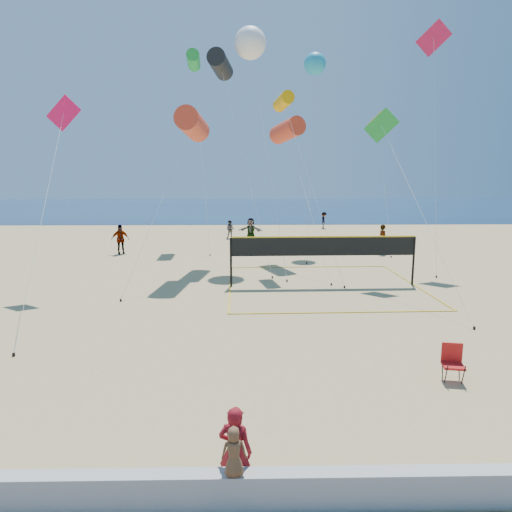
{
  "coord_description": "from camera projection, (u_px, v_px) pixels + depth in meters",
  "views": [
    {
      "loc": [
        -1.58,
        -9.31,
        5.13
      ],
      "look_at": [
        -1.36,
        2.0,
        3.09
      ],
      "focal_mm": 32.0,
      "sensor_mm": 36.0,
      "label": 1
    }
  ],
  "objects": [
    {
      "name": "ground",
      "position": [
        319.0,
        409.0,
        10.1
      ],
      "size": [
        120.0,
        120.0,
        0.0
      ],
      "primitive_type": "plane",
      "color": "tan",
      "rests_on": "ground"
    },
    {
      "name": "ocean",
      "position": [
        257.0,
        207.0,
        71.1
      ],
      "size": [
        140.0,
        50.0,
        0.03
      ],
      "primitive_type": "cube",
      "color": "#10234E",
      "rests_on": "ground"
    },
    {
      "name": "seawall",
      "position": [
        350.0,
        489.0,
        7.09
      ],
      "size": [
        32.0,
        0.3,
        0.6
      ],
      "primitive_type": "cube",
      "color": "#ACACA8",
      "rests_on": "ground"
    },
    {
      "name": "woman",
      "position": [
        235.0,
        451.0,
        7.27
      ],
      "size": [
        0.64,
        0.52,
        1.53
      ],
      "primitive_type": "imported",
      "rotation": [
        0.0,
        0.0,
        2.84
      ],
      "color": "maroon",
      "rests_on": "ground"
    },
    {
      "name": "toddler",
      "position": [
        234.0,
        452.0,
        6.88
      ],
      "size": [
        0.41,
        0.29,
        0.79
      ],
      "primitive_type": "imported",
      "rotation": [
        0.0,
        0.0,
        3.26
      ],
      "color": "brown",
      "rests_on": "seawall"
    },
    {
      "name": "far_person_0",
      "position": [
        120.0,
        239.0,
        29.47
      ],
      "size": [
        1.21,
        0.85,
        1.91
      ],
      "primitive_type": "imported",
      "rotation": [
        0.0,
        0.0,
        0.39
      ],
      "color": "gray",
      "rests_on": "ground"
    },
    {
      "name": "far_person_1",
      "position": [
        251.0,
        231.0,
        33.72
      ],
      "size": [
        1.87,
        0.98,
        1.92
      ],
      "primitive_type": "imported",
      "rotation": [
        0.0,
        0.0,
        -0.24
      ],
      "color": "gray",
      "rests_on": "ground"
    },
    {
      "name": "far_person_2",
      "position": [
        383.0,
        239.0,
        29.49
      ],
      "size": [
        0.63,
        0.79,
        1.91
      ],
      "primitive_type": "imported",
      "rotation": [
        0.0,
        0.0,
        1.84
      ],
      "color": "gray",
      "rests_on": "ground"
    },
    {
      "name": "far_person_3",
      "position": [
        230.0,
        230.0,
        36.54
      ],
      "size": [
        0.8,
        0.67,
        1.46
      ],
      "primitive_type": "imported",
      "rotation": [
        0.0,
        0.0,
        -0.18
      ],
      "color": "gray",
      "rests_on": "ground"
    },
    {
      "name": "far_person_4",
      "position": [
        324.0,
        220.0,
        43.46
      ],
      "size": [
        0.72,
        1.07,
        1.54
      ],
      "primitive_type": "imported",
      "rotation": [
        0.0,
        0.0,
        1.42
      ],
      "color": "gray",
      "rests_on": "ground"
    },
    {
      "name": "camp_chair",
      "position": [
        453.0,
        360.0,
        11.42
      ],
      "size": [
        0.58,
        0.69,
        1.04
      ],
      "rotation": [
        0.0,
        0.0,
        -0.18
      ],
      "color": "red",
      "rests_on": "ground"
    },
    {
      "name": "volleyball_net",
      "position": [
        323.0,
        252.0,
        20.96
      ],
      "size": [
        8.89,
        8.74,
        2.32
      ],
      "rotation": [
        0.0,
        0.0,
        0.02
      ],
      "color": "black",
      "rests_on": "ground"
    },
    {
      "name": "kite_0",
      "position": [
        192.0,
        124.0,
        22.78
      ],
      "size": [
        3.24,
        7.13,
        8.35
      ],
      "rotation": [
        0.0,
        0.0,
        -0.11
      ],
      "color": "red",
      "rests_on": "ground"
    },
    {
      "name": "kite_1",
      "position": [
        220.0,
        65.0,
        26.53
      ],
      "size": [
        3.55,
        7.36,
        12.1
      ],
      "rotation": [
        0.0,
        0.0,
        -0.16
      ],
      "color": "black",
      "rests_on": "ground"
    },
    {
      "name": "kite_2",
      "position": [
        284.0,
        102.0,
        24.11
      ],
      "size": [
        3.07,
        5.99,
        9.37
      ],
      "rotation": [
        0.0,
        0.0,
        0.24
      ],
      "color": "#EDA305",
      "rests_on": "ground"
    },
    {
      "name": "kite_3",
      "position": [
        61.0,
        124.0,
        19.47
      ],
      "size": [
        2.17,
        8.64,
        8.52
      ],
      "rotation": [
        0.0,
        0.0,
        0.15
      ],
      "color": "#E51052",
      "rests_on": "ground"
    },
    {
      "name": "kite_4",
      "position": [
        385.0,
        134.0,
        21.36
      ],
      "size": [
        2.02,
        8.18,
        8.23
      ],
      "rotation": [
        0.0,
        0.0,
        -0.03
      ],
      "color": "green",
      "rests_on": "ground"
    },
    {
      "name": "kite_5",
      "position": [
        434.0,
        49.0,
        24.84
      ],
      "size": [
        1.91,
        4.56,
        13.41
      ],
      "rotation": [
        0.0,
        0.0,
        0.0
      ],
      "color": "#DC1944",
      "rests_on": "ground"
    },
    {
      "name": "kite_6",
      "position": [
        250.0,
        43.0,
        25.91
      ],
      "size": [
        2.84,
        7.4,
        13.36
      ],
      "rotation": [
        0.0,
        0.0,
        -0.24
      ],
      "color": "white",
      "rests_on": "ground"
    },
    {
      "name": "kite_7",
      "position": [
        315.0,
        64.0,
        30.27
      ],
      "size": [
        2.0,
        7.05,
        13.07
      ],
      "rotation": [
        0.0,
        0.0,
        -0.22
      ],
      "color": "#1E99C3",
      "rests_on": "ground"
    },
    {
      "name": "kite_8",
      "position": [
        194.0,
        60.0,
        32.22
      ],
      "size": [
        1.95,
        6.85,
        13.64
      ],
      "rotation": [
        0.0,
        0.0,
        0.06
      ],
      "color": "green",
      "rests_on": "ground"
    },
    {
      "name": "kite_9",
      "position": [
        379.0,
        130.0,
        31.82
      ],
      "size": [
        1.53,
        5.67,
        9.48
      ],
      "rotation": [
        0.0,
        0.0,
        -0.2
      ],
      "color": "#EDA305",
      "rests_on": "ground"
    },
    {
      "name": "kite_10",
      "position": [
        287.0,
        131.0,
        26.82
      ],
      "size": [
        2.61,
        8.55,
        8.37
      ],
      "rotation": [
        0.0,
        0.0,
        0.4
      ],
      "color": "red",
      "rests_on": "ground"
    }
  ]
}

